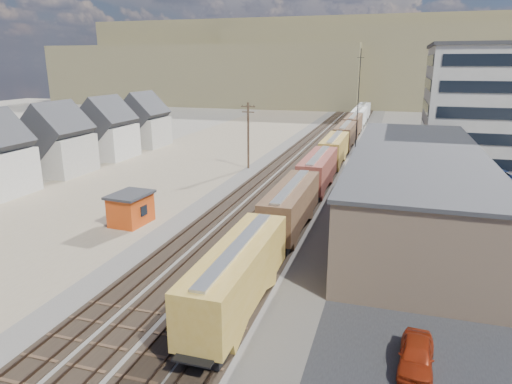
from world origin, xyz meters
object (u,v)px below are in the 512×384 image
(maintenance_shed, at_px, (131,208))
(parked_car_blue, at_px, (502,177))
(utility_pole_north, at_px, (248,134))
(parked_car_red, at_px, (416,356))
(freight_train, at_px, (340,141))

(maintenance_shed, relative_size, parked_car_blue, 0.75)
(utility_pole_north, height_order, parked_car_red, utility_pole_north)
(freight_train, height_order, parked_car_red, freight_train)
(freight_train, bearing_deg, maintenance_shed, -111.48)
(maintenance_shed, xyz_separation_m, parked_car_red, (26.63, -15.44, -0.89))
(utility_pole_north, relative_size, parked_car_red, 2.28)
(maintenance_shed, bearing_deg, parked_car_red, -30.10)
(freight_train, xyz_separation_m, parked_car_blue, (23.04, -11.64, -1.94))
(freight_train, distance_m, parked_car_red, 56.75)
(freight_train, relative_size, utility_pole_north, 11.97)
(freight_train, xyz_separation_m, parked_car_red, (10.80, -55.67, -2.05))
(parked_car_blue, bearing_deg, parked_car_red, -122.04)
(utility_pole_north, bearing_deg, freight_train, 46.55)
(utility_pole_north, height_order, maintenance_shed, utility_pole_north)
(parked_car_blue, bearing_deg, maintenance_shed, -160.17)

